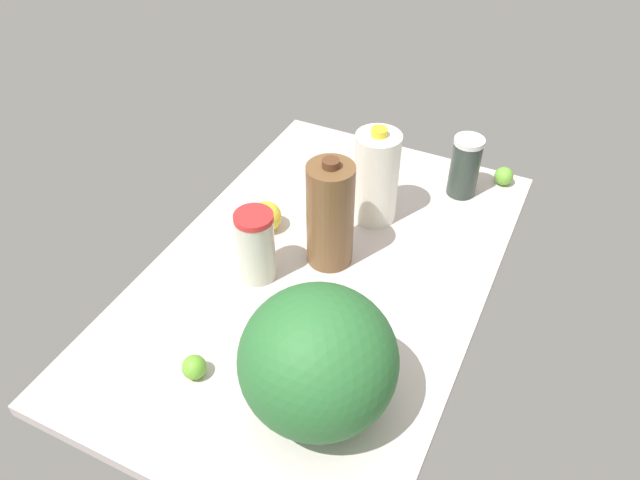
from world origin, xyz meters
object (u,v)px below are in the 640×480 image
at_px(chocolate_milk_jug, 329,214).
at_px(watermelon, 318,361).
at_px(shaker_bottle, 465,166).
at_px(tumbler_cup, 256,246).
at_px(milk_jug, 376,177).
at_px(lemon_loose, 266,217).
at_px(lime_beside_bowl, 194,367).
at_px(lime_near_front, 372,163).
at_px(lime_far_back, 504,176).

distance_m(chocolate_milk_jug, watermelon, 0.42).
distance_m(shaker_bottle, watermelon, 0.79).
distance_m(tumbler_cup, milk_jug, 0.36).
bearing_deg(shaker_bottle, lemon_loose, 132.30).
bearing_deg(shaker_bottle, lime_beside_bowl, 159.74).
bearing_deg(lime_near_front, lime_far_back, -73.30).
height_order(tumbler_cup, watermelon, watermelon).
relative_size(tumbler_cup, lime_beside_bowl, 3.62).
bearing_deg(lime_near_front, lime_beside_bowl, 176.60).
relative_size(milk_jug, lime_near_front, 4.31).
distance_m(milk_jug, lemon_loose, 0.29).
distance_m(chocolate_milk_jug, lime_near_front, 0.40).
height_order(chocolate_milk_jug, milk_jug, chocolate_milk_jug).
distance_m(tumbler_cup, lime_far_back, 0.76).
bearing_deg(tumbler_cup, lime_beside_bowl, -174.09).
bearing_deg(lime_near_front, tumbler_cup, 171.05).
height_order(chocolate_milk_jug, watermelon, chocolate_milk_jug).
bearing_deg(chocolate_milk_jug, tumbler_cup, 135.46).
relative_size(chocolate_milk_jug, watermelon, 0.98).
height_order(shaker_bottle, lime_beside_bowl, shaker_bottle).
height_order(tumbler_cup, lemon_loose, tumbler_cup).
distance_m(lime_far_back, lime_near_front, 0.37).
relative_size(shaker_bottle, chocolate_milk_jug, 0.60).
distance_m(tumbler_cup, lime_beside_bowl, 0.32).
xyz_separation_m(chocolate_milk_jug, watermelon, (-0.39, -0.16, 0.00)).
height_order(shaker_bottle, lemon_loose, shaker_bottle).
bearing_deg(tumbler_cup, milk_jug, -26.44).
xyz_separation_m(lime_near_front, lemon_loose, (-0.35, 0.15, 0.01)).
bearing_deg(lime_beside_bowl, lime_near_front, -3.40).
distance_m(chocolate_milk_jug, lime_far_back, 0.59).
height_order(tumbler_cup, chocolate_milk_jug, chocolate_milk_jug).
distance_m(shaker_bottle, lime_near_front, 0.26).
height_order(shaker_bottle, lime_near_front, shaker_bottle).
bearing_deg(tumbler_cup, watermelon, -132.60).
distance_m(tumbler_cup, lime_near_front, 0.52).
relative_size(tumbler_cup, milk_jug, 0.69).
xyz_separation_m(shaker_bottle, lemon_loose, (-0.37, 0.40, -0.05)).
bearing_deg(lime_near_front, milk_jug, -156.44).
height_order(chocolate_milk_jug, lime_far_back, chocolate_milk_jug).
xyz_separation_m(chocolate_milk_jug, milk_jug, (0.20, -0.04, -0.01)).
xyz_separation_m(lime_far_back, lemon_loose, (-0.46, 0.50, 0.01)).
bearing_deg(shaker_bottle, lime_far_back, -45.90).
distance_m(lime_near_front, lemon_loose, 0.38).
bearing_deg(milk_jug, lime_far_back, -43.01).
xyz_separation_m(shaker_bottle, lime_far_back, (0.09, -0.09, -0.06)).
distance_m(lime_far_back, lemon_loose, 0.68).
bearing_deg(lime_near_front, shaker_bottle, -86.86).
bearing_deg(lime_beside_bowl, lemon_loose, 11.86).
xyz_separation_m(watermelon, lemon_loose, (0.42, 0.35, -0.10)).
height_order(chocolate_milk_jug, lime_near_front, chocolate_milk_jug).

